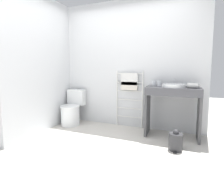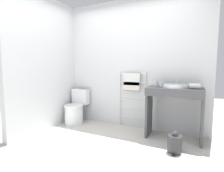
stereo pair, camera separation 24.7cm
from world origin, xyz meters
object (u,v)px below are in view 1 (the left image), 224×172
(cup_near_wall, at_px, (154,83))
(hair_dryer, at_px, (193,85))
(towel_radiator, at_px, (129,87))
(cup_near_edge, at_px, (159,83))
(toilet, at_px, (72,111))
(sink_basin, at_px, (174,85))
(trash_bin, at_px, (176,141))

(cup_near_wall, height_order, hair_dryer, cup_near_wall)
(towel_radiator, xyz_separation_m, cup_near_edge, (0.60, -0.10, 0.11))
(toilet, bearing_deg, sink_basin, 1.00)
(hair_dryer, bearing_deg, trash_bin, -117.04)
(cup_near_edge, relative_size, trash_bin, 0.30)
(sink_basin, height_order, hair_dryer, hair_dryer)
(toilet, xyz_separation_m, towel_radiator, (1.21, 0.28, 0.54))
(cup_near_wall, xyz_separation_m, cup_near_edge, (0.11, -0.04, -0.00))
(sink_basin, distance_m, trash_bin, 0.93)
(hair_dryer, bearing_deg, cup_near_edge, 162.39)
(toilet, relative_size, cup_near_wall, 7.85)
(towel_radiator, xyz_separation_m, hair_dryer, (1.16, -0.28, 0.11))
(hair_dryer, xyz_separation_m, trash_bin, (-0.23, -0.46, -0.80))
(sink_basin, relative_size, cup_near_wall, 4.17)
(towel_radiator, relative_size, cup_near_edge, 12.31)
(cup_near_wall, bearing_deg, trash_bin, -57.12)
(sink_basin, relative_size, hair_dryer, 1.87)
(sink_basin, bearing_deg, towel_radiator, 164.42)
(sink_basin, height_order, cup_near_wall, cup_near_wall)
(trash_bin, bearing_deg, toilet, 167.92)
(sink_basin, relative_size, cup_near_edge, 4.23)
(cup_near_edge, height_order, trash_bin, cup_near_edge)
(towel_radiator, bearing_deg, trash_bin, -38.28)
(cup_near_edge, xyz_separation_m, hair_dryer, (0.56, -0.18, -0.00))
(cup_near_wall, bearing_deg, towel_radiator, 173.35)
(trash_bin, bearing_deg, sink_basin, 98.22)
(towel_radiator, height_order, cup_near_wall, towel_radiator)
(toilet, bearing_deg, hair_dryer, -0.01)
(towel_radiator, distance_m, sink_basin, 0.90)
(towel_radiator, xyz_separation_m, sink_basin, (0.86, -0.24, 0.09))
(toilet, bearing_deg, cup_near_wall, 7.30)
(towel_radiator, bearing_deg, sink_basin, -15.58)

